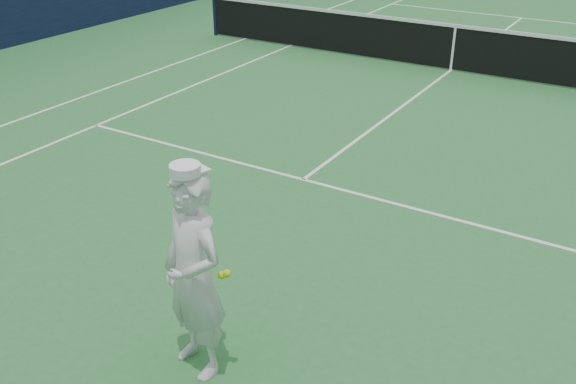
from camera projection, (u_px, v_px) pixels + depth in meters
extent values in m
plane|color=#296D34|center=(451.00, 71.00, 13.97)|extent=(80.00, 80.00, 0.00)
cube|color=white|center=(244.00, 39.00, 16.52)|extent=(0.06, 23.83, 0.01)
cube|color=white|center=(289.00, 46.00, 15.88)|extent=(0.06, 23.77, 0.01)
cube|color=white|center=(522.00, 18.00, 18.84)|extent=(8.23, 0.06, 0.01)
cube|color=white|center=(303.00, 180.00, 9.10)|extent=(8.23, 0.06, 0.01)
cube|color=white|center=(451.00, 71.00, 13.97)|extent=(0.06, 12.80, 0.01)
cylinder|color=#141E4C|center=(215.00, 14.00, 16.70)|extent=(0.09, 0.09, 1.07)
cube|color=black|center=(453.00, 48.00, 13.75)|extent=(12.79, 0.02, 0.92)
cube|color=white|center=(456.00, 26.00, 13.53)|extent=(12.79, 0.04, 0.07)
cube|color=white|center=(453.00, 49.00, 13.76)|extent=(0.05, 0.03, 0.94)
imported|color=white|center=(194.00, 276.00, 5.29)|extent=(0.80, 0.63, 1.90)
cylinder|color=white|center=(185.00, 169.00, 4.85)|extent=(0.24, 0.24, 0.08)
cube|color=white|center=(199.00, 168.00, 4.94)|extent=(0.20, 0.15, 0.02)
cylinder|color=navy|center=(182.00, 255.00, 5.51)|extent=(0.06, 0.10, 0.22)
cube|color=#2060B1|center=(188.00, 270.00, 5.64)|extent=(0.03, 0.03, 0.14)
torus|color=#2060B1|center=(197.00, 287.00, 5.76)|extent=(0.31, 0.18, 0.29)
cube|color=beige|center=(197.00, 287.00, 5.76)|extent=(0.21, 0.07, 0.30)
sphere|color=#CDDF19|center=(222.00, 275.00, 5.14)|extent=(0.07, 0.07, 0.07)
sphere|color=#CDDF19|center=(227.00, 273.00, 5.11)|extent=(0.07, 0.07, 0.07)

